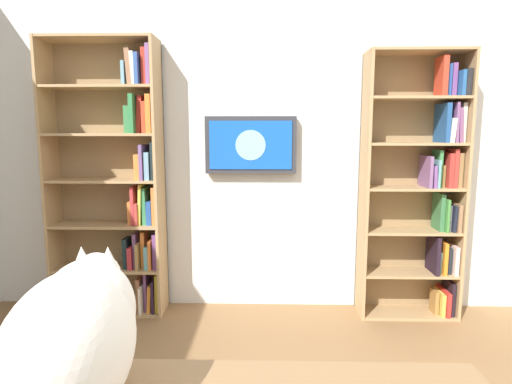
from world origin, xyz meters
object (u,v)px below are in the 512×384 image
Objects in this scene: wall_mounted_tv at (251,145)px; cat at (77,336)px; bookshelf_left at (423,186)px; bookshelf_right at (120,182)px.

wall_mounted_tv is 2.41m from cat.
wall_mounted_tv is at bearing -3.71° from bookshelf_left.
wall_mounted_tv is (-1.02, -0.08, 0.28)m from bookshelf_right.
bookshelf_right is at bearing -0.05° from bookshelf_left.
bookshelf_left is at bearing 176.29° from wall_mounted_tv.
wall_mounted_tv is 1.25× the size of cat.
bookshelf_left is 2.35m from bookshelf_right.
bookshelf_right reaches higher than bookshelf_left.
cat is at bearing 106.94° from bookshelf_right.
cat is at bearing 53.95° from bookshelf_left.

